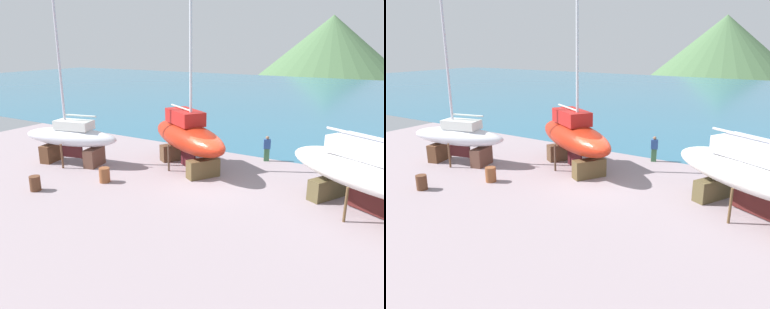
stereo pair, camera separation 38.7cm
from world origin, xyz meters
TOP-DOWN VIEW (x-y plane):
  - ground_plane at (0.00, -3.08)m, footprint 43.26×43.26m
  - sea_water at (0.00, 39.20)m, footprint 173.02×65.86m
  - headland_hill at (-21.51, 137.58)m, footprint 85.85×85.85m
  - sailboat_mid_port at (-2.38, 1.87)m, footprint 7.80×6.06m
  - sailboat_large_starboard at (8.01, 0.45)m, footprint 9.08×6.66m
  - sailboat_far_slipway at (-9.18, -1.18)m, footprint 6.72×3.30m
  - worker at (1.33, 5.71)m, footprint 0.50×0.40m
  - barrel_tipped_left at (-5.02, -2.68)m, footprint 0.83×0.83m
  - barrel_tipped_right at (-7.26, -5.48)m, footprint 0.79×0.79m

SIDE VIEW (x-z plane):
  - ground_plane at x=0.00m, z-range 0.00..0.00m
  - sea_water at x=0.00m, z-range 0.00..0.00m
  - headland_hill at x=-21.51m, z-range -17.85..17.85m
  - barrel_tipped_right at x=-7.26m, z-range 0.00..0.79m
  - barrel_tipped_left at x=-5.02m, z-range 0.00..0.83m
  - worker at x=1.33m, z-range 0.03..1.72m
  - sailboat_far_slipway at x=-9.18m, z-range -3.59..7.01m
  - sailboat_large_starboard at x=8.01m, z-range -4.87..8.76m
  - sailboat_mid_port at x=-2.38m, z-range -3.68..7.67m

